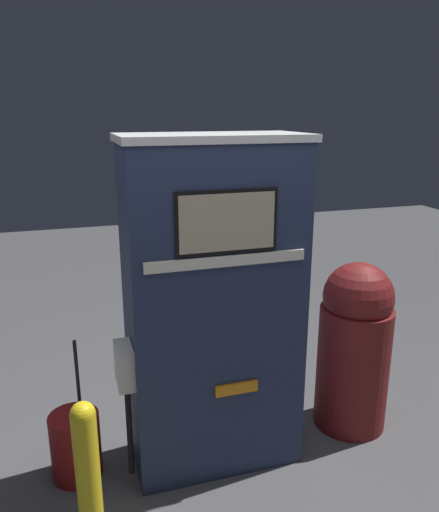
% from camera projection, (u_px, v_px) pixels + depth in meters
% --- Properties ---
extents(ground_plane, '(14.00, 14.00, 0.00)m').
position_uv_depth(ground_plane, '(226.00, 478.00, 2.93)').
color(ground_plane, '#4C4C4F').
extents(gas_pump, '(1.08, 0.51, 1.96)m').
position_uv_depth(gas_pump, '(213.00, 308.00, 2.87)').
color(gas_pump, '#232D4C').
rests_on(gas_pump, ground_plane).
extents(safety_bollard, '(0.11, 0.11, 0.84)m').
position_uv_depth(safety_bollard, '(88.00, 478.00, 2.31)').
color(safety_bollard, yellow).
rests_on(safety_bollard, ground_plane).
extents(trash_bin, '(0.48, 0.48, 1.15)m').
position_uv_depth(trash_bin, '(354.00, 345.00, 3.30)').
color(trash_bin, maroon).
rests_on(trash_bin, ground_plane).
extents(squeegee_bucket, '(0.29, 0.29, 0.89)m').
position_uv_depth(squeegee_bucket, '(76.00, 445.00, 2.90)').
color(squeegee_bucket, maroon).
rests_on(squeegee_bucket, ground_plane).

